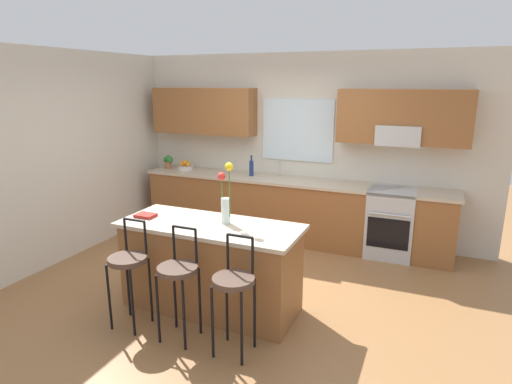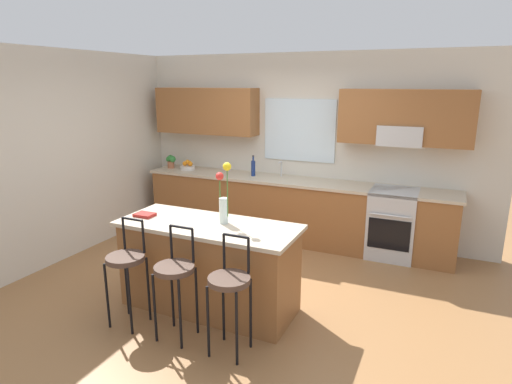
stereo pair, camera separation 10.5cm
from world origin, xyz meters
The scene contains 15 objects.
ground_plane centered at (0.00, 0.00, 0.00)m, with size 14.00×14.00×0.00m, color olive.
wall_left centered at (-2.56, 0.30, 1.35)m, with size 0.12×4.60×2.70m, color beige.
back_wall_assembly centered at (0.03, 1.99, 1.50)m, with size 5.60×0.50×2.70m.
counter_run centered at (0.00, 1.70, 0.47)m, with size 4.56×0.64×0.92m.
sink_faucet centered at (-0.22, 1.84, 1.06)m, with size 0.02×0.13×0.23m.
oven_range centered at (1.44, 1.68, 0.46)m, with size 0.60×0.64×0.92m.
kitchen_island centered at (-0.10, -0.51, 0.46)m, with size 1.84×0.76×0.92m.
bar_stool_near centered at (-0.65, -1.10, 0.64)m, with size 0.36×0.36×1.04m.
bar_stool_middle centered at (-0.10, -1.10, 0.64)m, with size 0.36×0.36×1.04m.
bar_stool_far centered at (0.45, -1.10, 0.64)m, with size 0.36×0.36×1.04m.
flower_vase centered at (0.05, -0.43, 1.18)m, with size 0.17×0.09×0.62m.
cookbook centered at (-0.83, -0.58, 0.94)m, with size 0.20×0.15×0.03m, color maroon.
fruit_bowl_oranges centered at (-1.77, 1.71, 0.97)m, with size 0.24×0.24×0.16m.
bottle_olive_oil centered at (-0.61, 1.70, 1.04)m, with size 0.06×0.06×0.31m.
potted_plant_small centered at (-2.09, 1.70, 1.04)m, with size 0.18×0.12×0.22m.
Camera 1 is at (1.91, -4.04, 2.29)m, focal length 29.99 mm.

